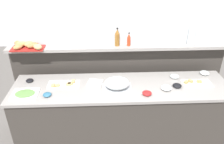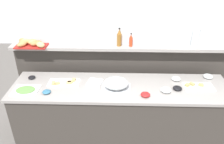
# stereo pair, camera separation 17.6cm
# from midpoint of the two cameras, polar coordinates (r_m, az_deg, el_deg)

# --- Properties ---
(ground_plane) EXTENTS (12.00, 12.00, 0.00)m
(ground_plane) POSITION_cam_midpoint_polar(r_m,az_deg,el_deg) (3.74, 3.26, -10.83)
(ground_plane) COLOR slate
(buffet_counter) EXTENTS (2.60, 0.65, 0.94)m
(buffet_counter) POSITION_cam_midpoint_polar(r_m,az_deg,el_deg) (2.98, 3.76, -11.25)
(buffet_counter) COLOR #3D3833
(buffet_counter) RESTS_ON ground_plane
(back_ledge_unit) EXTENTS (2.88, 0.22, 1.27)m
(back_ledge_unit) POSITION_cam_midpoint_polar(r_m,az_deg,el_deg) (3.27, 3.62, -2.91)
(back_ledge_unit) COLOR #3D3833
(back_ledge_unit) RESTS_ON ground_plane
(sandwich_platter_front) EXTENTS (0.35, 0.19, 0.04)m
(sandwich_platter_front) POSITION_cam_midpoint_polar(r_m,az_deg,el_deg) (2.90, 22.31, -3.40)
(sandwich_platter_front) COLOR white
(sandwich_platter_front) RESTS_ON buffet_counter
(sandwich_platter_side) EXTENTS (0.38, 0.18, 0.04)m
(sandwich_platter_side) POSITION_cam_midpoint_polar(r_m,az_deg,el_deg) (2.80, -10.13, -2.63)
(sandwich_platter_side) COLOR white
(sandwich_platter_side) RESTS_ON buffet_counter
(cold_cuts_platter) EXTENTS (0.29, 0.24, 0.02)m
(cold_cuts_platter) POSITION_cam_midpoint_polar(r_m,az_deg,el_deg) (2.77, -19.17, -4.37)
(cold_cuts_platter) COLOR white
(cold_cuts_platter) RESTS_ON buffet_counter
(serving_cloche) EXTENTS (0.34, 0.24, 0.17)m
(serving_cloche) POSITION_cam_midpoint_polar(r_m,az_deg,el_deg) (2.61, 2.96, -2.99)
(serving_cloche) COLOR #B7BABF
(serving_cloche) RESTS_ON buffet_counter
(glass_bowl_large) EXTENTS (0.11, 0.11, 0.04)m
(glass_bowl_large) POSITION_cam_midpoint_polar(r_m,az_deg,el_deg) (2.95, 17.44, -1.66)
(glass_bowl_large) COLOR silver
(glass_bowl_large) RESTS_ON buffet_counter
(glass_bowl_medium) EXTENTS (0.12, 0.12, 0.05)m
(glass_bowl_medium) POSITION_cam_midpoint_polar(r_m,az_deg,el_deg) (3.14, 24.45, -1.04)
(glass_bowl_medium) COLOR silver
(glass_bowl_medium) RESTS_ON buffet_counter
(glass_bowl_small) EXTENTS (0.12, 0.12, 0.05)m
(glass_bowl_small) POSITION_cam_midpoint_polar(r_m,az_deg,el_deg) (2.68, 15.21, -4.45)
(glass_bowl_small) COLOR silver
(glass_bowl_small) RESTS_ON buffet_counter
(condiment_bowl_teal) EXTENTS (0.09, 0.09, 0.03)m
(condiment_bowl_teal) POSITION_cam_midpoint_polar(r_m,az_deg,el_deg) (2.99, -17.92, -1.33)
(condiment_bowl_teal) COLOR black
(condiment_bowl_teal) RESTS_ON buffet_counter
(condiment_bowl_cream) EXTENTS (0.09, 0.09, 0.03)m
(condiment_bowl_cream) POSITION_cam_midpoint_polar(r_m,az_deg,el_deg) (2.65, -14.30, -4.89)
(condiment_bowl_cream) COLOR teal
(condiment_bowl_cream) RESTS_ON buffet_counter
(condiment_bowl_red) EXTENTS (0.11, 0.11, 0.04)m
(condiment_bowl_red) POSITION_cam_midpoint_polar(r_m,az_deg,el_deg) (2.56, 10.34, -5.63)
(condiment_bowl_red) COLOR red
(condiment_bowl_red) RESTS_ON buffet_counter
(condiment_bowl_dark) EXTENTS (0.11, 0.11, 0.04)m
(condiment_bowl_dark) POSITION_cam_midpoint_polar(r_m,az_deg,el_deg) (2.76, 17.87, -3.92)
(condiment_bowl_dark) COLOR black
(condiment_bowl_dark) RESTS_ON buffet_counter
(napkin_stack) EXTENTS (0.20, 0.20, 0.02)m
(napkin_stack) POSITION_cam_midpoint_polar(r_m,az_deg,el_deg) (2.76, -2.52, -2.67)
(napkin_stack) COLOR white
(napkin_stack) RESTS_ON buffet_counter
(hot_sauce_bottle) EXTENTS (0.04, 0.04, 0.18)m
(hot_sauce_bottle) POSITION_cam_midpoint_polar(r_m,az_deg,el_deg) (2.92, 6.51, 7.83)
(hot_sauce_bottle) COLOR red
(hot_sauce_bottle) RESTS_ON back_ledge_unit
(vinegar_bottle_amber) EXTENTS (0.06, 0.06, 0.24)m
(vinegar_bottle_amber) POSITION_cam_midpoint_polar(r_m,az_deg,el_deg) (2.91, 3.59, 8.49)
(vinegar_bottle_amber) COLOR #8E5B23
(vinegar_bottle_amber) RESTS_ON back_ledge_unit
(bread_basket) EXTENTS (0.41, 0.31, 0.08)m
(bread_basket) POSITION_cam_midpoint_polar(r_m,az_deg,el_deg) (3.09, -18.28, 6.90)
(bread_basket) COLOR #B2231E
(bread_basket) RESTS_ON back_ledge_unit
(water_carafe) EXTENTS (0.09, 0.09, 0.26)m
(water_carafe) POSITION_cam_midpoint_polar(r_m,az_deg,el_deg) (3.06, 21.82, 8.01)
(water_carafe) COLOR silver
(water_carafe) RESTS_ON back_ledge_unit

